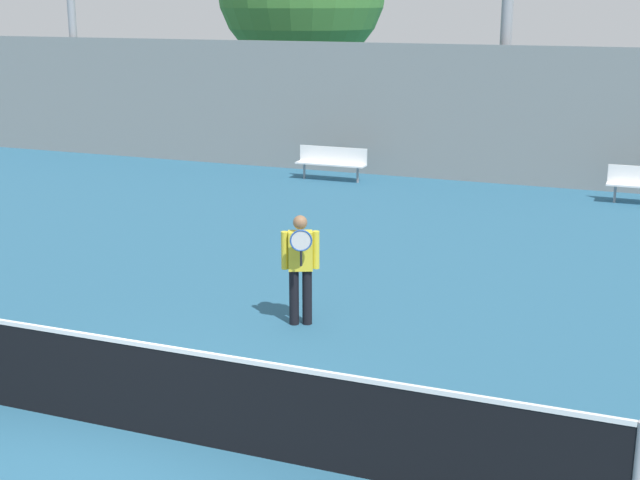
{
  "coord_description": "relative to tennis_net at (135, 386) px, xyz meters",
  "views": [
    {
      "loc": [
        5.07,
        -7.44,
        4.54
      ],
      "look_at": [
        0.18,
        4.94,
        0.94
      ],
      "focal_mm": 50.0,
      "sensor_mm": 36.0,
      "label": 1
    }
  ],
  "objects": [
    {
      "name": "tennis_net",
      "position": [
        0.0,
        0.0,
        0.0
      ],
      "size": [
        10.27,
        0.09,
        1.06
      ],
      "color": "#99999E",
      "rests_on": "ground_plane"
    },
    {
      "name": "back_fence",
      "position": [
        0.0,
        15.03,
        1.19
      ],
      "size": [
        34.45,
        0.06,
        3.47
      ],
      "color": "gray",
      "rests_on": "ground_plane"
    },
    {
      "name": "bench_courtside_far",
      "position": [
        -3.03,
        13.86,
        -0.01
      ],
      "size": [
        1.85,
        0.4,
        0.85
      ],
      "color": "white",
      "rests_on": "ground_plane"
    },
    {
      "name": "tennis_player",
      "position": [
        0.35,
        3.73,
        0.37
      ],
      "size": [
        0.52,
        0.49,
        1.62
      ],
      "rotation": [
        0.0,
        0.0,
        0.43
      ],
      "color": "black",
      "rests_on": "ground_plane"
    },
    {
      "name": "ground_plane",
      "position": [
        0.0,
        0.0,
        -0.54
      ],
      "size": [
        100.0,
        100.0,
        0.0
      ],
      "primitive_type": "plane",
      "color": "#285B7A"
    }
  ]
}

